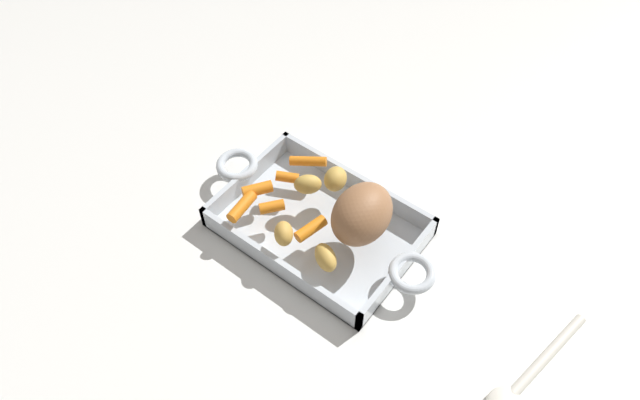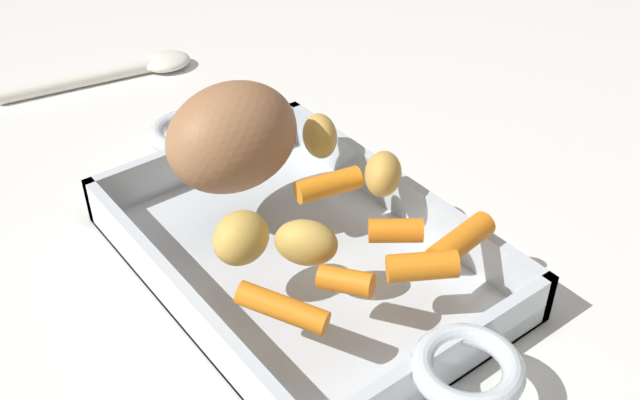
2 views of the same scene
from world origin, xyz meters
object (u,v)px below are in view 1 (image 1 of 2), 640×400
(potato_near_roast, at_px, (335,179))
(serving_spoon, at_px, (525,380))
(roasting_dish, at_px, (319,224))
(baby_carrot_long, at_px, (257,189))
(baby_carrot_center_left, at_px, (311,229))
(potato_golden_large, at_px, (326,257))
(pork_roast, at_px, (362,214))
(baby_carrot_southwest, at_px, (242,206))
(potato_golden_small, at_px, (308,184))
(potato_corner, at_px, (284,234))
(baby_carrot_northwest, at_px, (308,161))
(baby_carrot_southeast, at_px, (287,177))
(baby_carrot_northeast, at_px, (272,207))

(potato_near_roast, xyz_separation_m, serving_spoon, (-0.44, 0.10, -0.06))
(roasting_dish, distance_m, baby_carrot_long, 0.13)
(roasting_dish, bearing_deg, baby_carrot_center_left, 110.02)
(serving_spoon, bearing_deg, potato_golden_large, -73.12)
(roasting_dish, xyz_separation_m, pork_roast, (-0.08, -0.01, 0.08))
(baby_carrot_southwest, height_order, potato_golden_small, potato_golden_small)
(baby_carrot_center_left, bearing_deg, potato_corner, 57.14)
(baby_carrot_long, distance_m, potato_golden_large, 0.19)
(baby_carrot_northwest, bearing_deg, baby_carrot_southeast, 83.64)
(potato_golden_large, bearing_deg, baby_carrot_center_left, -31.00)
(pork_roast, height_order, serving_spoon, pork_roast)
(roasting_dish, relative_size, potato_golden_small, 9.33)
(pork_roast, xyz_separation_m, potato_near_roast, (0.09, -0.05, -0.03))
(baby_carrot_center_left, height_order, potato_near_roast, potato_near_roast)
(pork_roast, xyz_separation_m, baby_carrot_long, (0.19, 0.05, -0.04))
(potato_golden_large, bearing_deg, baby_carrot_northwest, -44.40)
(potato_near_roast, bearing_deg, baby_carrot_northeast, 63.18)
(potato_golden_small, bearing_deg, baby_carrot_northeast, 72.27)
(potato_corner, bearing_deg, serving_spoon, -173.90)
(pork_roast, height_order, baby_carrot_northeast, pork_roast)
(baby_carrot_long, height_order, potato_corner, potato_corner)
(baby_carrot_northwest, bearing_deg, serving_spoon, 167.50)
(baby_carrot_northeast, xyz_separation_m, potato_golden_small, (-0.02, -0.07, 0.01))
(roasting_dish, distance_m, serving_spoon, 0.43)
(roasting_dish, height_order, potato_near_roast, potato_near_roast)
(baby_carrot_northwest, xyz_separation_m, potato_near_roast, (-0.07, 0.01, 0.01))
(baby_carrot_northeast, height_order, baby_carrot_long, baby_carrot_long)
(baby_carrot_northeast, distance_m, baby_carrot_long, 0.05)
(baby_carrot_long, bearing_deg, baby_carrot_southeast, -113.18)
(baby_carrot_southwest, bearing_deg, baby_carrot_southeast, -101.24)
(baby_carrot_southwest, bearing_deg, roasting_dish, -144.86)
(roasting_dish, xyz_separation_m, potato_near_roast, (0.01, -0.07, 0.06))
(potato_corner, xyz_separation_m, serving_spoon, (-0.44, -0.05, -0.06))
(baby_carrot_long, height_order, baby_carrot_northwest, baby_carrot_long)
(baby_carrot_southwest, bearing_deg, potato_corner, 177.50)
(roasting_dish, relative_size, baby_carrot_northwest, 6.83)
(serving_spoon, bearing_deg, baby_carrot_center_left, -78.94)
(potato_golden_small, bearing_deg, baby_carrot_northwest, -52.26)
(roasting_dish, bearing_deg, baby_carrot_southwest, 35.14)
(baby_carrot_southwest, xyz_separation_m, serving_spoon, (-0.54, -0.04, -0.05))
(baby_carrot_southeast, bearing_deg, potato_golden_small, -175.42)
(potato_corner, bearing_deg, baby_carrot_northwest, -65.39)
(baby_carrot_southwest, bearing_deg, baby_carrot_center_left, -163.95)
(baby_carrot_long, bearing_deg, baby_carrot_northeast, 163.30)
(baby_carrot_southeast, relative_size, potato_golden_small, 0.83)
(baby_carrot_northwest, distance_m, potato_near_roast, 0.07)
(baby_carrot_northeast, bearing_deg, baby_carrot_center_left, -177.10)
(potato_golden_large, bearing_deg, baby_carrot_southwest, 0.30)
(baby_carrot_northwest, distance_m, serving_spoon, 0.52)
(baby_carrot_southeast, height_order, potato_near_roast, potato_near_roast)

